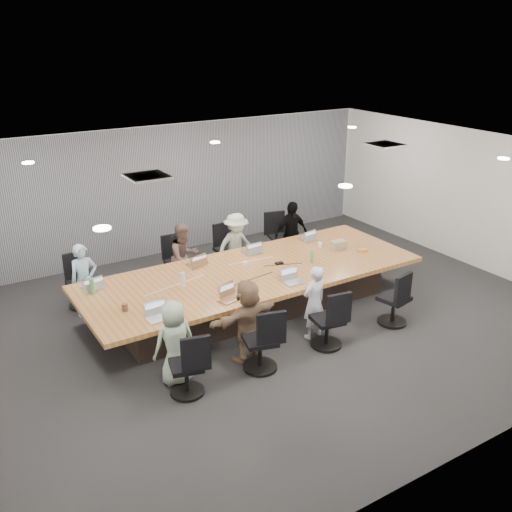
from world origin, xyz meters
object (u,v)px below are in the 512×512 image
chair_0 (80,288)px  chair_7 (394,303)px  person_4 (175,343)px  canvas_bag (338,245)px  bottle_green_right (312,256)px  person_3 (291,234)px  laptop_4 (159,318)px  person_2 (236,246)px  bottle_clear (183,280)px  chair_6 (327,324)px  mug_brown (125,307)px  stapler (285,276)px  conference_table (253,288)px  laptop_3 (307,239)px  person_5 (247,320)px  laptop_0 (93,286)px  person_6 (314,302)px  person_0 (84,280)px  chair_1 (177,266)px  snack_packet (362,250)px  laptop_6 (294,282)px  chair_3 (281,241)px  laptop_2 (251,251)px  chair_4 (186,370)px  bottle_green_left (92,286)px  laptop_5 (229,300)px  chair_5 (260,345)px  laptop_1 (197,263)px

chair_0 → chair_7: bearing=141.1°
person_4 → canvas_bag: 4.30m
person_4 → bottle_green_right: bearing=-161.6°
person_3 → laptop_4: bearing=-153.8°
person_2 → bottle_clear: (-1.75, -1.31, 0.19)m
laptop_4 → chair_6: bearing=-26.2°
chair_6 → mug_brown: size_ratio=6.86×
chair_0 → laptop_4: laptop_4 is taller
person_2 → stapler: (-0.13, -1.89, 0.10)m
person_3 → bottle_clear: (-3.07, -1.31, 0.17)m
conference_table → laptop_3: 1.96m
person_3 → person_5: size_ratio=1.08×
laptop_0 → person_6: 3.60m
person_0 → laptop_4: (0.47, -2.15, 0.10)m
chair_6 → bottle_clear: bearing=141.6°
person_2 → person_5: (-1.36, -2.70, -0.03)m
chair_1 → chair_6: size_ratio=0.95×
snack_packet → laptop_6: bearing=-165.3°
laptop_6 → stapler: (-0.00, 0.26, 0.02)m
person_0 → mug_brown: (0.15, -1.64, 0.15)m
chair_3 → chair_6: chair_3 is taller
laptop_2 → canvas_bag: 1.69m
chair_3 → laptop_0: bearing=24.6°
chair_4 → canvas_bag: bearing=37.9°
stapler → person_6: bearing=-113.7°
chair_4 → mug_brown: mug_brown is taller
person_4 → mug_brown: 1.12m
chair_6 → person_4: person_4 is taller
person_4 → person_2: bearing=-134.2°
person_3 → bottle_green_left: person_3 is taller
laptop_3 → bottle_green_left: (-4.41, -0.26, 0.12)m
laptop_2 → laptop_5: same height
laptop_5 → person_5: bearing=-104.7°
conference_table → chair_3: chair_3 is taller
chair_0 → laptop_4: 2.57m
chair_4 → laptop_2: size_ratio=2.29×
laptop_0 → person_6: person_6 is taller
conference_table → chair_0: same height
person_4 → stapler: bearing=-162.4°
laptop_2 → chair_4: bearing=42.3°
chair_4 → laptop_4: (0.00, 0.90, 0.38)m
chair_6 → bottle_green_left: size_ratio=2.90×
conference_table → chair_4: bearing=-140.9°
chair_5 → laptop_4: 1.52m
chair_7 → person_4: bearing=162.4°
chair_7 → mug_brown: (-4.15, 1.41, 0.41)m
chair_5 → person_6: (1.23, 0.35, 0.22)m
laptop_6 → laptop_1: bearing=122.6°
bottle_green_right → person_4: bearing=-160.5°
conference_table → bottle_green_right: (1.10, -0.22, 0.45)m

